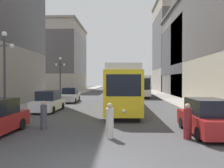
{
  "coord_description": "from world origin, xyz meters",
  "views": [
    {
      "loc": [
        1.04,
        -6.93,
        2.77
      ],
      "look_at": [
        0.34,
        10.21,
        2.47
      ],
      "focal_mm": 35.68,
      "sensor_mm": 36.0,
      "label": 1
    }
  ],
  "objects_px": {
    "parked_car_left_mid": "(49,102)",
    "lamp_post_left_near": "(4,61)",
    "pedestrian_on_sidewalk": "(188,122)",
    "parked_car_left_far": "(71,95)",
    "transit_bus": "(140,85)",
    "parked_car_right_far": "(206,118)",
    "pedestrian_crossing_near": "(44,116)",
    "pedestrian_crossing_far": "(110,122)",
    "streetcar": "(122,87)",
    "lamp_post_left_far": "(60,72)"
  },
  "relations": [
    {
      "from": "transit_bus",
      "to": "lamp_post_left_near",
      "type": "xyz_separation_m",
      "value": [
        -11.6,
        -22.52,
        2.17
      ]
    },
    {
      "from": "parked_car_left_mid",
      "to": "lamp_post_left_far",
      "type": "distance_m",
      "value": 11.29
    },
    {
      "from": "pedestrian_crossing_near",
      "to": "lamp_post_left_near",
      "type": "xyz_separation_m",
      "value": [
        -3.97,
        3.24,
        3.37
      ]
    },
    {
      "from": "parked_car_left_far",
      "to": "pedestrian_on_sidewalk",
      "type": "distance_m",
      "value": 19.98
    },
    {
      "from": "pedestrian_on_sidewalk",
      "to": "lamp_post_left_far",
      "type": "bearing_deg",
      "value": 119.51
    },
    {
      "from": "pedestrian_crossing_near",
      "to": "parked_car_left_mid",
      "type": "bearing_deg",
      "value": -79.91
    },
    {
      "from": "streetcar",
      "to": "pedestrian_on_sidewalk",
      "type": "bearing_deg",
      "value": -74.48
    },
    {
      "from": "pedestrian_crossing_far",
      "to": "streetcar",
      "type": "bearing_deg",
      "value": -63.08
    },
    {
      "from": "parked_car_left_mid",
      "to": "pedestrian_on_sidewalk",
      "type": "distance_m",
      "value": 13.08
    },
    {
      "from": "parked_car_left_far",
      "to": "pedestrian_crossing_far",
      "type": "xyz_separation_m",
      "value": [
        5.9,
        -17.55,
        -0.07
      ]
    },
    {
      "from": "parked_car_right_far",
      "to": "pedestrian_crossing_far",
      "type": "xyz_separation_m",
      "value": [
        -4.89,
        -0.97,
        -0.06
      ]
    },
    {
      "from": "pedestrian_crossing_far",
      "to": "lamp_post_left_far",
      "type": "xyz_separation_m",
      "value": [
        -7.8,
        19.64,
        3.12
      ]
    },
    {
      "from": "pedestrian_on_sidewalk",
      "to": "lamp_post_left_far",
      "type": "relative_size",
      "value": 0.29
    },
    {
      "from": "pedestrian_crossing_far",
      "to": "lamp_post_left_far",
      "type": "bearing_deg",
      "value": -37.93
    },
    {
      "from": "streetcar",
      "to": "parked_car_left_far",
      "type": "bearing_deg",
      "value": 132.72
    },
    {
      "from": "streetcar",
      "to": "pedestrian_on_sidewalk",
      "type": "height_order",
      "value": "streetcar"
    },
    {
      "from": "streetcar",
      "to": "lamp_post_left_far",
      "type": "xyz_separation_m",
      "value": [
        -8.44,
        9.07,
        1.8
      ]
    },
    {
      "from": "transit_bus",
      "to": "pedestrian_on_sidewalk",
      "type": "xyz_separation_m",
      "value": [
        -0.14,
        -27.54,
        -1.17
      ]
    },
    {
      "from": "pedestrian_crossing_near",
      "to": "lamp_post_left_near",
      "type": "relative_size",
      "value": 0.26
    },
    {
      "from": "parked_car_right_far",
      "to": "lamp_post_left_near",
      "type": "height_order",
      "value": "lamp_post_left_near"
    },
    {
      "from": "parked_car_left_far",
      "to": "pedestrian_on_sidewalk",
      "type": "bearing_deg",
      "value": -63.58
    },
    {
      "from": "streetcar",
      "to": "lamp_post_left_near",
      "type": "height_order",
      "value": "lamp_post_left_near"
    },
    {
      "from": "pedestrian_crossing_far",
      "to": "pedestrian_on_sidewalk",
      "type": "relative_size",
      "value": 1.0
    },
    {
      "from": "lamp_post_left_near",
      "to": "lamp_post_left_far",
      "type": "bearing_deg",
      "value": 90.0
    },
    {
      "from": "parked_car_right_far",
      "to": "pedestrian_on_sidewalk",
      "type": "xyz_separation_m",
      "value": [
        -1.23,
        -0.96,
        -0.06
      ]
    },
    {
      "from": "streetcar",
      "to": "lamp_post_left_near",
      "type": "bearing_deg",
      "value": -147.18
    },
    {
      "from": "transit_bus",
      "to": "lamp_post_left_near",
      "type": "bearing_deg",
      "value": -115.89
    },
    {
      "from": "pedestrian_on_sidewalk",
      "to": "lamp_post_left_near",
      "type": "relative_size",
      "value": 0.27
    },
    {
      "from": "transit_bus",
      "to": "parked_car_right_far",
      "type": "bearing_deg",
      "value": -86.29
    },
    {
      "from": "pedestrian_on_sidewalk",
      "to": "lamp_post_left_near",
      "type": "height_order",
      "value": "lamp_post_left_near"
    },
    {
      "from": "parked_car_right_far",
      "to": "lamp_post_left_far",
      "type": "xyz_separation_m",
      "value": [
        -12.69,
        18.67,
        3.06
      ]
    },
    {
      "from": "parked_car_left_far",
      "to": "pedestrian_on_sidewalk",
      "type": "relative_size",
      "value": 2.98
    },
    {
      "from": "parked_car_left_far",
      "to": "lamp_post_left_near",
      "type": "height_order",
      "value": "lamp_post_left_near"
    },
    {
      "from": "parked_car_left_far",
      "to": "lamp_post_left_near",
      "type": "relative_size",
      "value": 0.82
    },
    {
      "from": "parked_car_left_far",
      "to": "pedestrian_crossing_near",
      "type": "distance_m",
      "value": 15.9
    },
    {
      "from": "transit_bus",
      "to": "pedestrian_crossing_far",
      "type": "relative_size",
      "value": 6.65
    },
    {
      "from": "parked_car_right_far",
      "to": "pedestrian_crossing_far",
      "type": "height_order",
      "value": "parked_car_right_far"
    },
    {
      "from": "pedestrian_on_sidewalk",
      "to": "parked_car_right_far",
      "type": "bearing_deg",
      "value": 37.35
    },
    {
      "from": "streetcar",
      "to": "parked_car_left_far",
      "type": "relative_size",
      "value": 2.87
    },
    {
      "from": "parked_car_left_far",
      "to": "parked_car_left_mid",
      "type": "bearing_deg",
      "value": -92.16
    },
    {
      "from": "pedestrian_crossing_near",
      "to": "pedestrian_on_sidewalk",
      "type": "relative_size",
      "value": 0.96
    },
    {
      "from": "parked_car_left_far",
      "to": "pedestrian_crossing_near",
      "type": "relative_size",
      "value": 3.12
    },
    {
      "from": "lamp_post_left_far",
      "to": "pedestrian_crossing_far",
      "type": "bearing_deg",
      "value": -68.35
    },
    {
      "from": "parked_car_left_far",
      "to": "lamp_post_left_far",
      "type": "relative_size",
      "value": 0.87
    },
    {
      "from": "parked_car_right_far",
      "to": "lamp_post_left_far",
      "type": "height_order",
      "value": "lamp_post_left_far"
    },
    {
      "from": "pedestrian_crossing_near",
      "to": "streetcar",
      "type": "bearing_deg",
      "value": -123.07
    },
    {
      "from": "parked_car_left_mid",
      "to": "lamp_post_left_near",
      "type": "height_order",
      "value": "lamp_post_left_near"
    },
    {
      "from": "parked_car_left_far",
      "to": "pedestrian_on_sidewalk",
      "type": "height_order",
      "value": "parked_car_left_far"
    },
    {
      "from": "pedestrian_crossing_near",
      "to": "pedestrian_crossing_far",
      "type": "distance_m",
      "value": 4.22
    },
    {
      "from": "transit_bus",
      "to": "lamp_post_left_far",
      "type": "bearing_deg",
      "value": -144.35
    }
  ]
}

